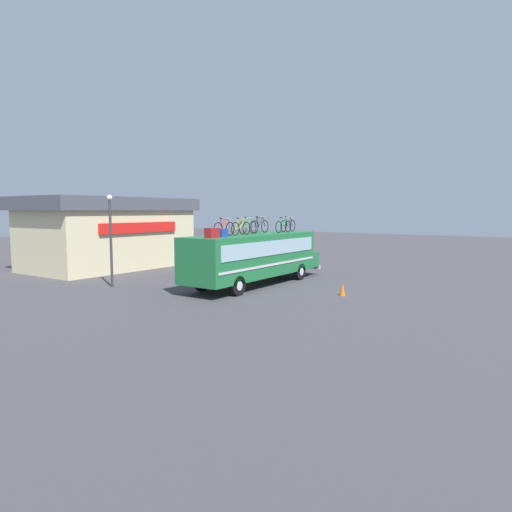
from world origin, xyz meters
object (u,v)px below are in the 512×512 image
Objects in this scene: rooftop_bicycle_1 at (224,228)px; luggage_bag_2 at (222,233)px; bus at (255,255)px; rooftop_bicycle_4 at (260,226)px; street_lamp at (111,234)px; rooftop_bicycle_3 at (248,227)px; traffic_cone at (343,290)px; luggage_bag_1 at (212,233)px; rooftop_bicycle_2 at (241,228)px; rooftop_bicycle_6 at (288,225)px; rooftop_bicycle_5 at (283,226)px.

luggage_bag_2 is at bearing -147.90° from rooftop_bicycle_1.
rooftop_bicycle_4 is (1.05, 0.39, 1.61)m from bus.
street_lamp is (-2.43, 5.91, -0.36)m from rooftop_bicycle_1.
rooftop_bicycle_3 reaches higher than traffic_cone.
bus is 3.05m from rooftop_bicycle_1.
traffic_cone is 12.68m from street_lamp.
traffic_cone is at bearing -52.81° from luggage_bag_1.
rooftop_bicycle_2 is 6.25m from traffic_cone.
rooftop_bicycle_6 is (3.52, -0.06, 1.60)m from bus.
rooftop_bicycle_3 is 6.50m from traffic_cone.
rooftop_bicycle_6 is 7.19m from traffic_cone.
luggage_bag_1 is 1.60m from rooftop_bicycle_1.
rooftop_bicycle_1 is at bearing 32.10° from luggage_bag_2.
street_lamp reaches higher than rooftop_bicycle_5.
rooftop_bicycle_1 is 6.41m from street_lamp.
bus is at bearing 0.37° from rooftop_bicycle_2.
rooftop_bicycle_3 reaches higher than luggage_bag_1.
luggage_bag_2 is 0.29× the size of rooftop_bicycle_2.
bus is at bearing -3.16° from rooftop_bicycle_1.
luggage_bag_1 is at bearing -177.12° from luggage_bag_2.
rooftop_bicycle_4 reaches higher than luggage_bag_1.
bus is 17.83× the size of traffic_cone.
rooftop_bicycle_1 is at bearing 112.75° from traffic_cone.
rooftop_bicycle_6 is at bearing -35.58° from street_lamp.
rooftop_bicycle_6 is at bearing 1.95° from luggage_bag_2.
rooftop_bicycle_2 reaches higher than rooftop_bicycle_5.
traffic_cone is at bearing -92.83° from bus.
rooftop_bicycle_4 reaches higher than luggage_bag_2.
street_lamp reaches higher than rooftop_bicycle_6.
rooftop_bicycle_4 is at bearing 9.49° from rooftop_bicycle_2.
rooftop_bicycle_3 reaches higher than rooftop_bicycle_2.
luggage_bag_2 is (0.83, 0.04, -0.04)m from luggage_bag_1.
rooftop_bicycle_2 is 4.87m from rooftop_bicycle_6.
bus is at bearing -50.33° from street_lamp.
rooftop_bicycle_3 is at bearing -49.39° from street_lamp.
rooftop_bicycle_3 reaches higher than rooftop_bicycle_5.
luggage_bag_2 is 6.81m from rooftop_bicycle_6.
rooftop_bicycle_4 is (4.33, 0.68, 0.21)m from luggage_bag_2.
rooftop_bicycle_4 reaches higher than bus.
luggage_bag_2 reaches higher than bus.
traffic_cone is (3.85, -5.07, -2.80)m from luggage_bag_1.
rooftop_bicycle_3 is at bearing 88.93° from traffic_cone.
luggage_bag_2 is 3.20m from rooftop_bicycle_3.
luggage_bag_1 is 0.84m from luggage_bag_2.
rooftop_bicycle_1 is 3.65m from rooftop_bicycle_4.
rooftop_bicycle_6 is at bearing -6.82° from rooftop_bicycle_3.
street_lamp is at bearing 98.08° from luggage_bag_1.
rooftop_bicycle_1 is at bearing -67.66° from street_lamp.
rooftop_bicycle_6 is (2.47, -0.45, -0.01)m from rooftop_bicycle_4.
bus is 6.45× the size of rooftop_bicycle_3.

